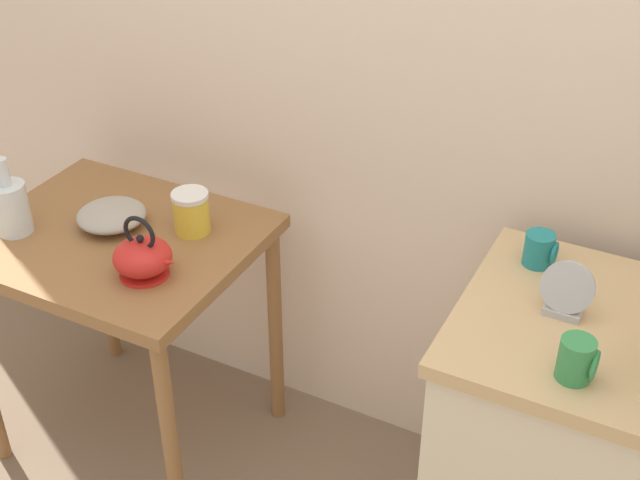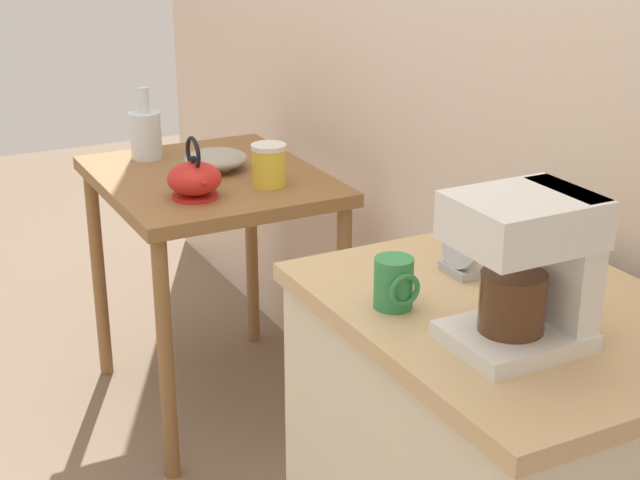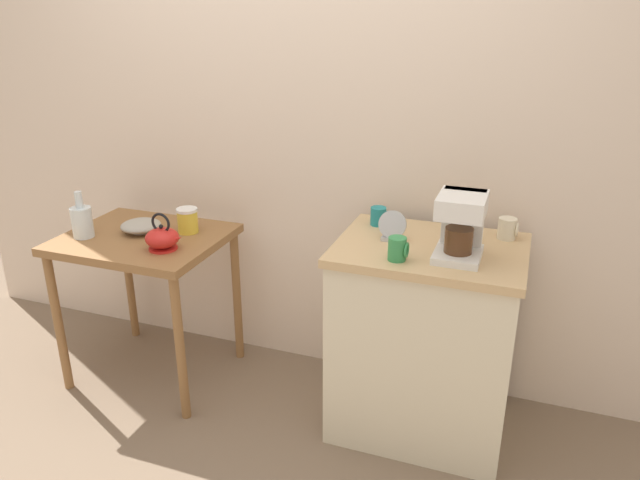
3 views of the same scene
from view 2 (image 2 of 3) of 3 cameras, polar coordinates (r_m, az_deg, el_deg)
name	(u,v)px [view 2 (image 2 of 3)]	position (r m, az deg, el deg)	size (l,w,h in m)	color
wooden_table	(211,208)	(2.98, -6.49, 1.92)	(0.77, 0.64, 0.78)	olive
bowl_stoneware	(216,159)	(2.98, -6.18, 4.78)	(0.20, 0.20, 0.06)	#9E998C
teakettle	(195,179)	(2.71, -7.43, 3.62)	(0.19, 0.15, 0.18)	red
glass_carafe_vase	(146,133)	(3.12, -10.28, 6.23)	(0.10, 0.10, 0.23)	silver
canister_enamel	(269,165)	(2.80, -3.04, 4.47)	(0.10, 0.10, 0.12)	gold
coffee_maker	(531,264)	(1.60, 12.37, -1.37)	(0.18, 0.22, 0.26)	white
mug_tall_green	(394,283)	(1.73, 4.42, -2.57)	(0.08, 0.07, 0.09)	#338C4C
mug_dark_teal	(499,225)	(2.06, 10.58, 0.87)	(0.08, 0.07, 0.08)	teal
table_clock	(464,247)	(1.89, 8.49, -0.39)	(0.12, 0.06, 0.13)	#B2B5BA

